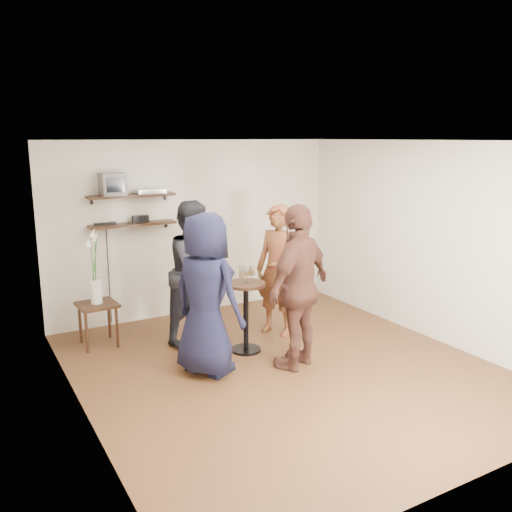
% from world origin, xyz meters
% --- Properties ---
extents(room, '(4.58, 5.08, 2.68)m').
position_xyz_m(room, '(0.00, 0.00, 1.30)').
color(room, '#4A2A17').
rests_on(room, ground).
extents(shelf_upper, '(1.20, 0.25, 0.04)m').
position_xyz_m(shelf_upper, '(-1.00, 2.38, 1.85)').
color(shelf_upper, black).
rests_on(shelf_upper, room).
extents(shelf_lower, '(1.20, 0.25, 0.04)m').
position_xyz_m(shelf_lower, '(-1.00, 2.38, 1.45)').
color(shelf_lower, black).
rests_on(shelf_lower, room).
extents(crt_monitor, '(0.32, 0.30, 0.30)m').
position_xyz_m(crt_monitor, '(-1.25, 2.38, 2.02)').
color(crt_monitor, '#59595B').
rests_on(crt_monitor, shelf_upper).
extents(dvd_deck, '(0.40, 0.24, 0.06)m').
position_xyz_m(dvd_deck, '(-0.73, 2.38, 1.90)').
color(dvd_deck, silver).
rests_on(dvd_deck, shelf_upper).
extents(radio, '(0.22, 0.10, 0.10)m').
position_xyz_m(radio, '(-0.89, 2.38, 1.52)').
color(radio, black).
rests_on(radio, shelf_lower).
extents(power_strip, '(0.30, 0.05, 0.03)m').
position_xyz_m(power_strip, '(-1.37, 2.42, 1.48)').
color(power_strip, black).
rests_on(power_strip, shelf_lower).
extents(side_table, '(0.50, 0.50, 0.57)m').
position_xyz_m(side_table, '(-1.69, 1.80, 0.47)').
color(side_table, black).
rests_on(side_table, room).
extents(vase_lilies, '(0.19, 0.20, 0.99)m').
position_xyz_m(vase_lilies, '(-1.69, 1.80, 0.88)').
color(vase_lilies, white).
rests_on(vase_lilies, side_table).
extents(drinks_table, '(0.49, 0.49, 0.89)m').
position_xyz_m(drinks_table, '(-0.13, 0.70, 0.57)').
color(drinks_table, black).
rests_on(drinks_table, room).
extents(wine_glass_fl, '(0.06, 0.06, 0.19)m').
position_xyz_m(wine_glass_fl, '(-0.21, 0.65, 1.02)').
color(wine_glass_fl, silver).
rests_on(wine_glass_fl, drinks_table).
extents(wine_glass_fr, '(0.07, 0.07, 0.21)m').
position_xyz_m(wine_glass_fr, '(-0.06, 0.66, 1.03)').
color(wine_glass_fr, silver).
rests_on(wine_glass_fr, drinks_table).
extents(wine_glass_bl, '(0.07, 0.07, 0.20)m').
position_xyz_m(wine_glass_bl, '(-0.14, 0.77, 1.02)').
color(wine_glass_bl, silver).
rests_on(wine_glass_bl, drinks_table).
extents(wine_glass_br, '(0.06, 0.06, 0.19)m').
position_xyz_m(wine_glass_br, '(-0.11, 0.70, 1.02)').
color(wine_glass_br, silver).
rests_on(wine_glass_br, drinks_table).
extents(person_plaid, '(0.67, 0.77, 1.78)m').
position_xyz_m(person_plaid, '(0.55, 1.05, 0.89)').
color(person_plaid, '#A31220').
rests_on(person_plaid, room).
extents(person_dark, '(1.13, 1.06, 1.86)m').
position_xyz_m(person_dark, '(-0.51, 1.36, 0.93)').
color(person_dark, black).
rests_on(person_dark, room).
extents(person_navy, '(0.92, 1.07, 1.85)m').
position_xyz_m(person_navy, '(-0.81, 0.36, 0.92)').
color(person_navy, black).
rests_on(person_navy, room).
extents(person_brown, '(1.22, 0.89, 1.92)m').
position_xyz_m(person_brown, '(0.19, 0.00, 0.96)').
color(person_brown, '#4F2C21').
rests_on(person_brown, room).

